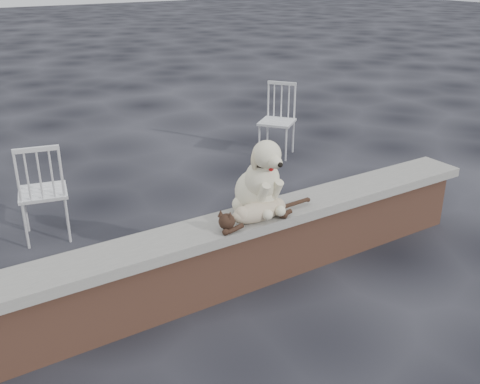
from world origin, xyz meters
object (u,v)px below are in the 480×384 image
dog (256,174)px  chair_c (42,190)px  chair_d (277,121)px  cat (259,210)px

dog → chair_c: bearing=127.9°
chair_c → chair_d: same height
dog → cat: bearing=-117.8°
cat → chair_d: chair_d is taller
dog → chair_c: (-1.25, 1.61, -0.42)m
cat → chair_d: (2.01, 2.51, -0.20)m
cat → chair_c: bearing=123.7°
cat → chair_c: chair_c is taller
dog → chair_c: 2.08m
chair_c → chair_d: bearing=-154.0°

